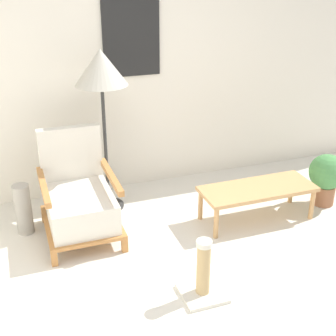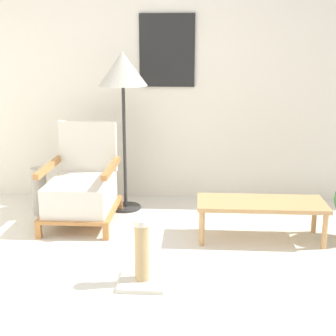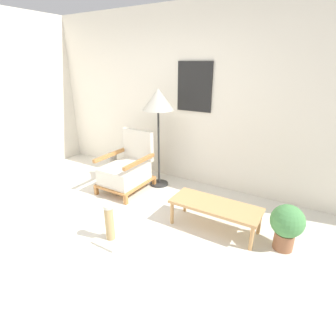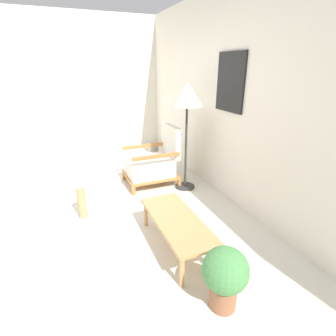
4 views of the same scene
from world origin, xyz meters
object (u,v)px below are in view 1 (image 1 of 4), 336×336
floor_lamp (101,73)px  potted_plant (327,176)px  vase (23,209)px  scratching_post (203,277)px  armchair (79,200)px  coffee_table (258,191)px

floor_lamp → potted_plant: size_ratio=2.95×
vase → scratching_post: bearing=-49.0°
armchair → floor_lamp: 1.13m
coffee_table → scratching_post: 1.24m
armchair → coffee_table: size_ratio=0.85×
armchair → potted_plant: bearing=-6.2°
potted_plant → scratching_post: potted_plant is taller
vase → scratching_post: 1.76m
coffee_table → potted_plant: bearing=2.8°
armchair → coffee_table: armchair is taller
coffee_table → vase: size_ratio=2.29×
floor_lamp → potted_plant: (2.04, -0.66, -1.03)m
armchair → coffee_table: bearing=-10.6°
scratching_post → potted_plant: bearing=27.3°
armchair → potted_plant: armchair is taller
potted_plant → scratching_post: bearing=-152.7°
armchair → scratching_post: armchair is taller
vase → scratching_post: scratching_post is taller
vase → potted_plant: 2.88m
floor_lamp → scratching_post: 1.96m
scratching_post → coffee_table: bearing=42.7°
floor_lamp → coffee_table: 1.77m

